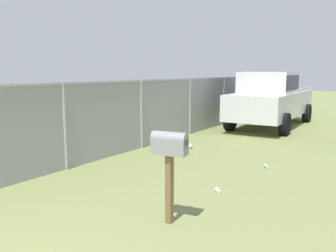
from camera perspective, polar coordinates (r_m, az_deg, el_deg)
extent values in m
cube|color=brown|center=(5.03, 0.23, -10.11)|extent=(0.09, 0.09, 0.99)
cube|color=gray|center=(4.87, 0.23, -3.36)|extent=(0.28, 0.52, 0.22)
cylinder|color=gray|center=(4.85, 0.24, -2.09)|extent=(0.28, 0.52, 0.20)
cube|color=red|center=(4.95, 0.94, -2.39)|extent=(0.02, 0.04, 0.18)
cube|color=silver|center=(14.32, 16.38, 3.50)|extent=(5.66, 2.13, 0.90)
cube|color=silver|center=(13.63, 15.77, 6.77)|extent=(1.96, 1.84, 0.76)
cube|color=black|center=(13.63, 15.77, 6.77)|extent=(1.91, 1.88, 0.53)
cube|color=silver|center=(15.28, 20.93, 5.51)|extent=(2.91, 0.19, 0.12)
cube|color=silver|center=(15.71, 14.56, 5.88)|extent=(2.91, 0.19, 0.12)
cylinder|color=black|center=(12.36, 18.27, 0.28)|extent=(0.77, 0.29, 0.76)
cylinder|color=black|center=(12.94, 9.97, 0.96)|extent=(0.77, 0.29, 0.76)
cylinder|color=black|center=(15.95, 21.43, 1.95)|extent=(0.77, 0.29, 0.76)
cylinder|color=black|center=(16.40, 14.81, 2.44)|extent=(0.77, 0.29, 0.76)
cylinder|color=#9EA3A8|center=(7.91, -16.28, -0.12)|extent=(0.07, 0.07, 1.89)
cylinder|color=#9EA3A8|center=(9.80, -4.34, 1.89)|extent=(0.07, 0.07, 1.89)
cylinder|color=#9EA3A8|center=(11.98, 3.53, 3.16)|extent=(0.07, 0.07, 1.89)
cylinder|color=#9EA3A8|center=(14.32, 8.92, 4.01)|extent=(0.07, 0.07, 1.89)
cylinder|color=#9EA3A8|center=(16.74, 12.77, 4.59)|extent=(0.07, 0.07, 1.89)
cylinder|color=#9EA3A8|center=(19.23, 15.65, 5.00)|extent=(0.07, 0.07, 1.89)
cube|color=#9EA3A8|center=(11.92, 3.57, 7.54)|extent=(15.88, 0.04, 0.04)
cube|color=gray|center=(11.98, 3.53, 3.16)|extent=(15.88, 0.01, 1.89)
cylinder|color=#B2D8BF|center=(8.20, 15.52, -6.27)|extent=(0.22, 0.19, 0.07)
cube|color=silver|center=(5.42, 0.68, -14.26)|extent=(0.15, 0.13, 0.01)
cylinder|color=white|center=(6.44, 8.00, -10.17)|extent=(0.13, 0.13, 0.08)
sphere|color=silver|center=(9.82, 3.53, -3.26)|extent=(0.14, 0.14, 0.14)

